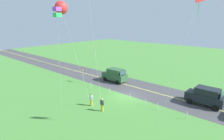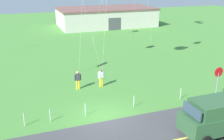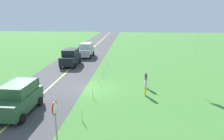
{
  "view_description": "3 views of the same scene",
  "coord_description": "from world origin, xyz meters",
  "px_view_note": "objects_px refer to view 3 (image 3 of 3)",
  "views": [
    {
      "loc": [
        -14.87,
        19.67,
        10.24
      ],
      "look_at": [
        1.19,
        1.68,
        3.94
      ],
      "focal_mm": 30.46,
      "sensor_mm": 36.0,
      "label": 1
    },
    {
      "loc": [
        -4.98,
        -15.15,
        9.02
      ],
      "look_at": [
        1.34,
        2.12,
        2.56
      ],
      "focal_mm": 42.36,
      "sensor_mm": 36.0,
      "label": 2
    },
    {
      "loc": [
        19.59,
        3.96,
        7.19
      ],
      "look_at": [
        2.19,
        2.34,
        2.47
      ],
      "focal_mm": 34.66,
      "sensor_mm": 36.0,
      "label": 3
    }
  ],
  "objects_px": {
    "car_parked_west_near": "(70,57)",
    "person_adult_companion": "(146,79)",
    "person_adult_near": "(146,86)",
    "car_parked_west_far": "(86,50)",
    "stop_sign": "(55,115)",
    "car_suv_foreground": "(19,98)"
  },
  "relations": [
    {
      "from": "car_parked_west_far",
      "to": "person_adult_near",
      "type": "height_order",
      "value": "car_parked_west_far"
    },
    {
      "from": "car_suv_foreground",
      "to": "car_parked_west_far",
      "type": "bearing_deg",
      "value": 178.23
    },
    {
      "from": "car_suv_foreground",
      "to": "car_parked_west_near",
      "type": "xyz_separation_m",
      "value": [
        -14.61,
        -0.31,
        0.0
      ]
    },
    {
      "from": "car_parked_west_near",
      "to": "person_adult_near",
      "type": "bearing_deg",
      "value": 42.94
    },
    {
      "from": "car_suv_foreground",
      "to": "person_adult_near",
      "type": "distance_m",
      "value": 10.28
    },
    {
      "from": "car_suv_foreground",
      "to": "car_parked_west_far",
      "type": "xyz_separation_m",
      "value": [
        -20.51,
        0.63,
        0.0
      ]
    },
    {
      "from": "stop_sign",
      "to": "person_adult_companion",
      "type": "xyz_separation_m",
      "value": [
        -9.8,
        5.47,
        -0.94
      ]
    },
    {
      "from": "person_adult_near",
      "to": "person_adult_companion",
      "type": "relative_size",
      "value": 1.0
    },
    {
      "from": "person_adult_near",
      "to": "stop_sign",
      "type": "bearing_deg",
      "value": -79.5
    },
    {
      "from": "stop_sign",
      "to": "person_adult_companion",
      "type": "distance_m",
      "value": 11.26
    },
    {
      "from": "car_parked_west_far",
      "to": "person_adult_companion",
      "type": "bearing_deg",
      "value": 31.89
    },
    {
      "from": "stop_sign",
      "to": "person_adult_companion",
      "type": "height_order",
      "value": "stop_sign"
    },
    {
      "from": "car_parked_west_far",
      "to": "person_adult_companion",
      "type": "height_order",
      "value": "car_parked_west_far"
    },
    {
      "from": "car_parked_west_near",
      "to": "person_adult_near",
      "type": "height_order",
      "value": "car_parked_west_near"
    },
    {
      "from": "car_parked_west_near",
      "to": "car_parked_west_far",
      "type": "distance_m",
      "value": 5.96
    },
    {
      "from": "car_parked_west_far",
      "to": "stop_sign",
      "type": "xyz_separation_m",
      "value": [
        24.05,
        3.4,
        0.65
      ]
    },
    {
      "from": "car_suv_foreground",
      "to": "person_adult_near",
      "type": "xyz_separation_m",
      "value": [
        -4.22,
        9.36,
        -0.29
      ]
    },
    {
      "from": "car_parked_west_far",
      "to": "person_adult_near",
      "type": "distance_m",
      "value": 18.48
    },
    {
      "from": "person_adult_companion",
      "to": "person_adult_near",
      "type": "bearing_deg",
      "value": 25.75
    },
    {
      "from": "car_suv_foreground",
      "to": "person_adult_companion",
      "type": "bearing_deg",
      "value": 123.37
    },
    {
      "from": "car_parked_west_near",
      "to": "person_adult_companion",
      "type": "relative_size",
      "value": 2.75
    },
    {
      "from": "person_adult_near",
      "to": "person_adult_companion",
      "type": "height_order",
      "value": "same"
    }
  ]
}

